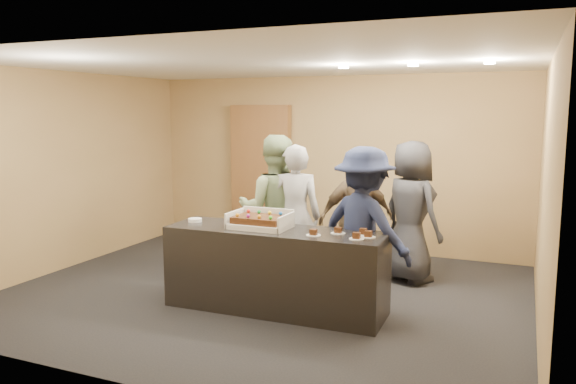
% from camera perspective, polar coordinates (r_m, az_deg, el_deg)
% --- Properties ---
extents(room, '(6.04, 6.00, 2.70)m').
position_cam_1_polar(room, '(6.56, -2.49, 1.10)').
color(room, black).
rests_on(room, ground).
extents(serving_counter, '(2.41, 0.75, 0.90)m').
position_cam_1_polar(serving_counter, '(6.17, -1.30, -7.90)').
color(serving_counter, black).
rests_on(serving_counter, floor).
extents(storage_cabinet, '(1.03, 0.15, 2.26)m').
position_cam_1_polar(storage_cabinet, '(9.26, -2.77, 1.82)').
color(storage_cabinet, brown).
rests_on(storage_cabinet, floor).
extents(cake_box, '(0.64, 0.44, 0.19)m').
position_cam_1_polar(cake_box, '(6.15, -2.77, -3.22)').
color(cake_box, white).
rests_on(cake_box, serving_counter).
extents(sheet_cake, '(0.55, 0.38, 0.11)m').
position_cam_1_polar(sheet_cake, '(6.12, -2.87, -2.78)').
color(sheet_cake, '#3E210E').
rests_on(sheet_cake, cake_box).
extents(plate_stack, '(0.16, 0.16, 0.04)m').
position_cam_1_polar(plate_stack, '(6.55, -9.42, -2.83)').
color(plate_stack, white).
rests_on(plate_stack, serving_counter).
extents(slice_a, '(0.15, 0.15, 0.07)m').
position_cam_1_polar(slice_a, '(5.76, 2.60, -4.21)').
color(slice_a, white).
rests_on(slice_a, serving_counter).
extents(slice_b, '(0.15, 0.15, 0.07)m').
position_cam_1_polar(slice_b, '(5.87, 5.11, -4.00)').
color(slice_b, white).
rests_on(slice_b, serving_counter).
extents(slice_c, '(0.15, 0.15, 0.07)m').
position_cam_1_polar(slice_c, '(5.63, 6.97, -4.55)').
color(slice_c, white).
rests_on(slice_c, serving_counter).
extents(slice_d, '(0.15, 0.15, 0.07)m').
position_cam_1_polar(slice_d, '(5.84, 7.65, -4.11)').
color(slice_d, white).
rests_on(slice_d, serving_counter).
extents(slice_e, '(0.15, 0.15, 0.07)m').
position_cam_1_polar(slice_e, '(5.72, 8.15, -4.37)').
color(slice_e, white).
rests_on(slice_e, serving_counter).
extents(person_server_grey, '(0.75, 0.61, 1.77)m').
position_cam_1_polar(person_server_grey, '(6.86, 0.70, -2.51)').
color(person_server_grey, '#9C9DA1').
rests_on(person_server_grey, floor).
extents(person_sage_man, '(1.10, 0.99, 1.87)m').
position_cam_1_polar(person_sage_man, '(7.08, -1.43, -1.75)').
color(person_sage_man, '#91A87A').
rests_on(person_sage_man, floor).
extents(person_navy_man, '(1.32, 1.04, 1.79)m').
position_cam_1_polar(person_navy_man, '(6.19, 7.73, -3.68)').
color(person_navy_man, '#1C2345').
rests_on(person_navy_man, floor).
extents(person_brown_extra, '(1.02, 0.92, 1.66)m').
position_cam_1_polar(person_brown_extra, '(7.08, 6.93, -2.68)').
color(person_brown_extra, brown).
rests_on(person_brown_extra, floor).
extents(person_dark_suit, '(1.05, 0.97, 1.80)m').
position_cam_1_polar(person_dark_suit, '(7.27, 12.37, -1.96)').
color(person_dark_suit, '#27282C').
rests_on(person_dark_suit, floor).
extents(ceiling_spotlights, '(1.72, 0.12, 0.03)m').
position_cam_1_polar(ceiling_spotlights, '(6.50, 12.58, 12.51)').
color(ceiling_spotlights, '#FFEAC6').
rests_on(ceiling_spotlights, ceiling).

